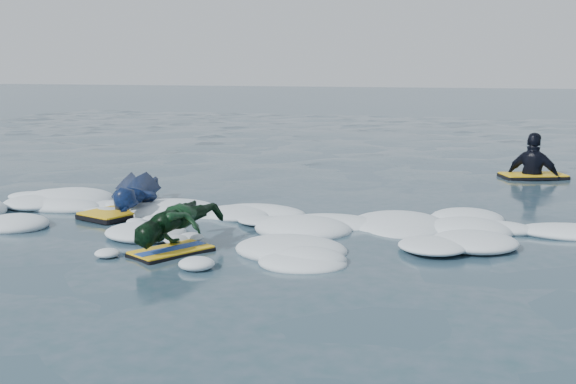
% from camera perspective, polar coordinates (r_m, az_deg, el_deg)
% --- Properties ---
extents(ground, '(120.00, 120.00, 0.00)m').
position_cam_1_polar(ground, '(8.18, -8.74, -3.97)').
color(ground, '#1B2E41').
rests_on(ground, ground).
extents(foam_band, '(12.00, 3.10, 0.30)m').
position_cam_1_polar(foam_band, '(9.09, -5.85, -2.50)').
color(foam_band, white).
rests_on(foam_band, ground).
extents(prone_woman_unit, '(1.25, 1.92, 0.47)m').
position_cam_1_polar(prone_woman_unit, '(9.94, -12.03, -0.17)').
color(prone_woman_unit, black).
rests_on(prone_woman_unit, ground).
extents(prone_child_unit, '(0.81, 1.35, 0.50)m').
position_cam_1_polar(prone_child_unit, '(7.76, -8.64, -2.80)').
color(prone_child_unit, black).
rests_on(prone_child_unit, ground).
extents(waiting_rider_unit, '(1.25, 0.98, 1.66)m').
position_cam_1_polar(waiting_rider_unit, '(13.36, 18.78, 0.95)').
color(waiting_rider_unit, black).
rests_on(waiting_rider_unit, ground).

